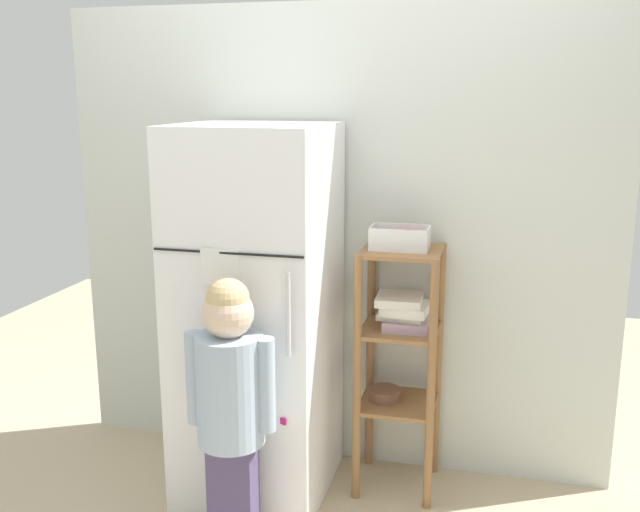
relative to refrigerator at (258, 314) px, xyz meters
The scene contains 6 objects.
ground_plane 0.83m from the refrigerator, ahead, with size 6.00×6.00×0.00m, color tan.
kitchen_wall_back 0.50m from the refrigerator, 54.58° to the left, with size 2.51×0.03×2.09m, color silver.
refrigerator is the anchor object (origin of this frame).
child_standing 0.47m from the refrigerator, 83.94° to the right, with size 0.35×0.26×1.07m.
pantry_shelf_unit 0.62m from the refrigerator, 14.21° to the left, with size 0.34×0.34×1.08m.
fruit_bin 0.68m from the refrigerator, 14.03° to the left, with size 0.24×0.15×0.10m.
Camera 1 is at (0.73, -2.71, 1.72)m, focal length 40.07 mm.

